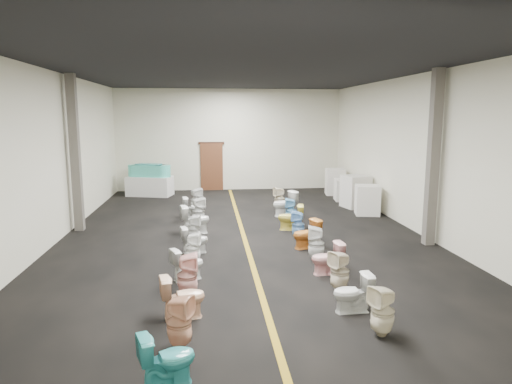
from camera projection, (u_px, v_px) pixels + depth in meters
floor at (243, 234)px, 12.95m from camera, size 16.00×16.00×0.00m
ceiling at (242, 71)px, 12.21m from camera, size 16.00×16.00×0.00m
wall_back at (229, 140)px, 20.43m from camera, size 10.00×0.00×10.00m
wall_front at (302, 221)px, 4.73m from camera, size 10.00×0.00×10.00m
wall_left at (55, 157)px, 12.06m from camera, size 0.00×16.00×16.00m
wall_right at (416, 154)px, 13.10m from camera, size 0.00×16.00×16.00m
aisle_stripe at (243, 234)px, 12.95m from camera, size 0.12×15.60×0.01m
back_door at (212, 167)px, 20.48m from camera, size 1.00×0.10×2.10m
door_frame at (211, 143)px, 20.32m from camera, size 1.15×0.08×0.10m
column_left at (75, 154)px, 13.07m from camera, size 0.25×0.25×4.50m
column_right at (433, 159)px, 11.60m from camera, size 0.25×0.25×4.50m
display_table at (150, 186)px, 19.16m from camera, size 1.99×1.33×0.81m
bathtub at (149, 170)px, 19.04m from camera, size 1.79×1.05×0.55m
appliance_crate_a at (367, 200)px, 15.47m from camera, size 0.92×0.92×1.00m
appliance_crate_b at (356, 191)px, 16.68m from camera, size 1.04×1.04×1.17m
appliance_crate_c at (345, 190)px, 18.03m from camera, size 0.83×0.83×0.85m
appliance_crate_d at (335, 182)px, 19.37m from camera, size 0.87×0.87×1.10m
toilet_left_0 at (167, 359)px, 5.65m from camera, size 0.79×0.61×0.71m
toilet_left_1 at (179, 322)px, 6.54m from camera, size 0.48×0.48×0.81m
toilet_left_2 at (183, 297)px, 7.54m from camera, size 0.79×0.55×0.74m
toilet_left_3 at (187, 276)px, 8.40m from camera, size 0.40×0.40×0.84m
toilet_left_4 at (188, 264)px, 9.33m from camera, size 0.76×0.61×0.67m
toilet_left_5 at (193, 248)px, 10.32m from camera, size 0.38×0.37×0.73m
toilet_left_6 at (195, 240)px, 11.14m from camera, size 0.71×0.50×0.67m
toilet_left_7 at (194, 229)px, 12.10m from camera, size 0.36×0.36×0.73m
toilet_left_8 at (195, 219)px, 12.99m from camera, size 0.88×0.61×0.82m
toilet_left_9 at (198, 211)px, 13.97m from camera, size 0.48×0.47×0.86m
toilet_left_10 at (194, 208)px, 14.85m from camera, size 0.75×0.48×0.72m
toilet_left_11 at (196, 200)px, 15.86m from camera, size 0.51×0.51×0.84m
toilet_right_0 at (383, 311)px, 6.93m from camera, size 0.47×0.47×0.80m
toilet_right_1 at (353, 293)px, 7.79m from camera, size 0.68×0.41×0.68m
toilet_right_2 at (340, 271)px, 8.70m from camera, size 0.48×0.48×0.80m
toilet_right_3 at (327, 258)px, 9.66m from camera, size 0.72×0.45×0.69m
toilet_right_4 at (316, 244)px, 10.53m from camera, size 0.45×0.45×0.82m
toilet_right_5 at (306, 234)px, 11.56m from camera, size 0.81×0.63×0.73m
toilet_right_6 at (298, 225)px, 12.47m from camera, size 0.45×0.45×0.76m
toilet_right_7 at (291, 217)px, 13.39m from camera, size 0.81×0.55×0.76m
toilet_right_8 at (291, 211)px, 14.26m from camera, size 0.42×0.42×0.79m
toilet_right_9 at (285, 204)px, 15.26m from camera, size 0.92×0.70×0.83m
toilet_right_10 at (280, 199)px, 16.14m from camera, size 0.45×0.44×0.84m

